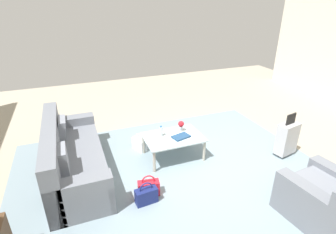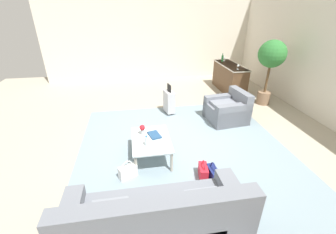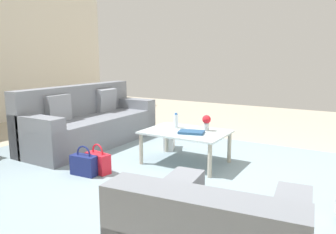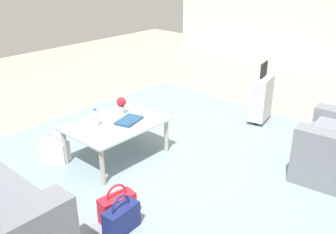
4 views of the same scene
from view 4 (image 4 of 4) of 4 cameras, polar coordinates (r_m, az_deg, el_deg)
ground_plane at (r=4.32m, az=0.84°, el=-6.35°), size 12.00×12.00×0.00m
area_rug at (r=3.82m, az=-2.86°, el=-10.57°), size 5.20×4.40×0.01m
coffee_table at (r=4.21m, az=-7.87°, el=-1.53°), size 1.05×0.74×0.43m
water_bottle at (r=4.11m, az=-10.99°, el=-0.17°), size 0.06×0.06×0.20m
coffee_table_book at (r=4.20m, az=-5.97°, el=-0.52°), size 0.35×0.27×0.03m
flower_vase at (r=4.38m, az=-7.11°, el=1.97°), size 0.11×0.11×0.21m
suitcase_silver at (r=5.29m, az=13.99°, el=2.92°), size 0.43×0.29×0.85m
handbag_red at (r=3.37m, az=-7.74°, el=-13.42°), size 0.34×0.19×0.36m
handbag_white at (r=4.41m, az=-16.87°, el=-4.87°), size 0.26×0.35×0.36m
handbag_navy at (r=3.24m, az=-7.10°, el=-15.12°), size 0.33×0.16×0.36m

